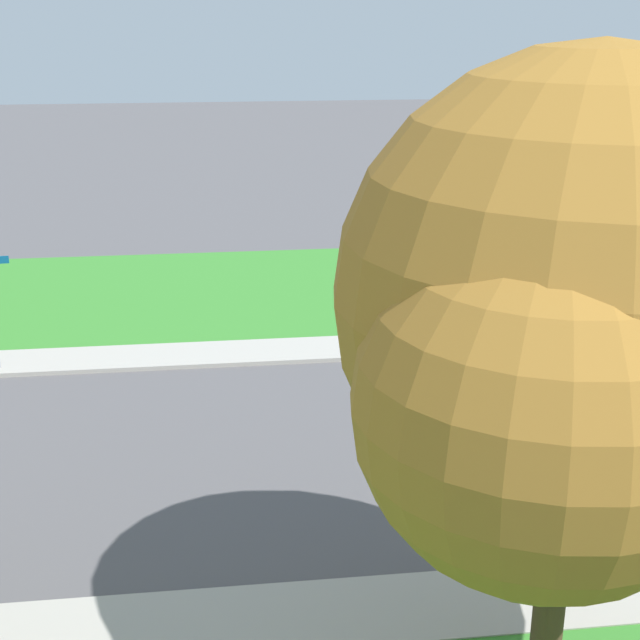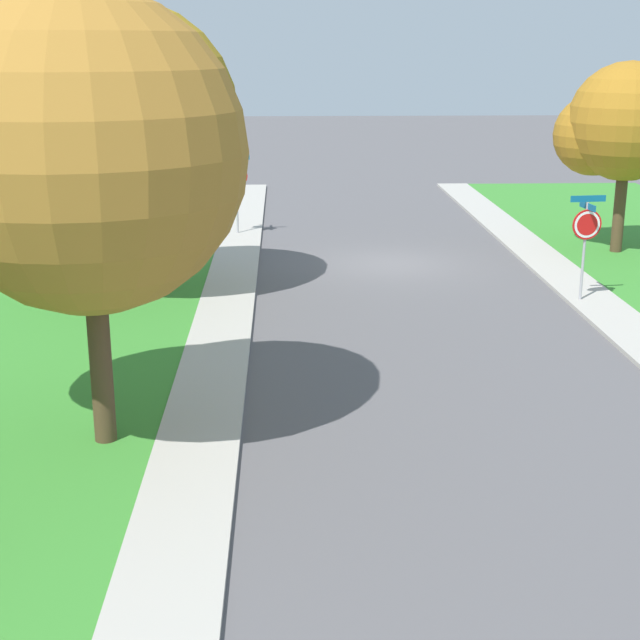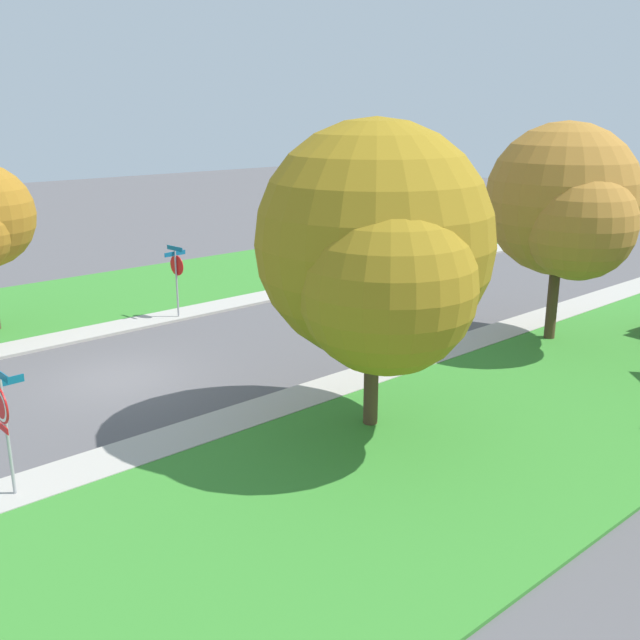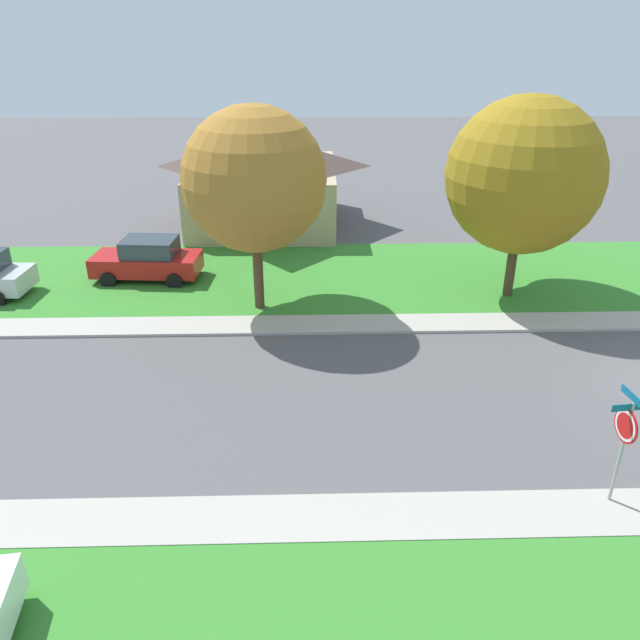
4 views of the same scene
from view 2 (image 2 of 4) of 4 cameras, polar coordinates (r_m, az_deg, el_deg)
name	(u,v)px [view 2 (image 2 of 4)]	position (r m, az deg, el deg)	size (l,w,h in m)	color
ground_plane	(391,264)	(28.03, 4.40, 3.45)	(120.00, 120.00, 0.00)	#565456
sidewalk_east	(202,420)	(16.43, -7.25, -6.12)	(1.40, 56.00, 0.10)	#ADA89E
stop_sign_near_corner	(237,181)	(32.06, -5.16, 8.51)	(0.92, 0.92, 2.77)	#9E9EA3
stop_sign_far_corner	(586,231)	(24.19, 16.07, 5.30)	(0.92, 0.92, 2.77)	#9E9EA3
tree_across_right	(116,122)	(24.43, -12.45, 11.83)	(6.01, 5.59, 7.46)	#4C3823
tree_across_left	(70,162)	(14.91, -15.12, 9.36)	(5.32, 4.95, 7.26)	#4C3823
tree_sidewalk_near	(619,125)	(30.30, 17.93, 11.33)	(3.87, 3.60, 5.91)	#4C3823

